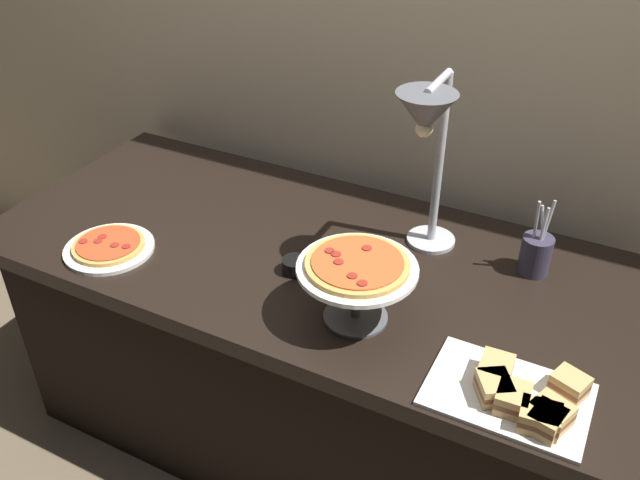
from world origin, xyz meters
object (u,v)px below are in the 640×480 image
Objects in this scene: heat_lamp at (428,130)px; sauce_cup_near at (295,265)px; sandwich_platter at (521,397)px; utensil_holder at (536,254)px; pizza_plate_front at (109,247)px; pizza_plate_center at (357,272)px.

sauce_cup_near is (-0.28, -0.18, -0.38)m from heat_lamp.
sauce_cup_near is at bearing -146.78° from heat_lamp.
sandwich_platter is 0.51m from utensil_holder.
utensil_holder is at bearing 99.70° from sandwich_platter.
pizza_plate_front is at bearing 177.70° from sandwich_platter.
heat_lamp is 2.29× the size of utensil_holder.
sandwich_platter is at bearing -16.92° from sauce_cup_near.
heat_lamp is 0.47m from utensil_holder.
heat_lamp reaches higher than pizza_plate_front.
sandwich_platter is at bearing -13.19° from pizza_plate_center.
sauce_cup_near is (0.52, 0.15, 0.01)m from pizza_plate_front.
sandwich_platter reaches higher than sauce_cup_near.
pizza_plate_front is 3.60× the size of sauce_cup_near.
pizza_plate_front is at bearing -175.87° from pizza_plate_center.
heat_lamp is 0.66m from sandwich_platter.
pizza_plate_center is at bearing 166.81° from sandwich_platter.
utensil_holder is at bearing 48.89° from pizza_plate_center.
heat_lamp is at bearing 33.22° from sauce_cup_near.
heat_lamp is at bearing 22.80° from pizza_plate_front.
sandwich_platter is 1.52× the size of utensil_holder.
utensil_holder reaches higher than pizza_plate_center.
sauce_cup_near is at bearing -152.56° from utensil_holder.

